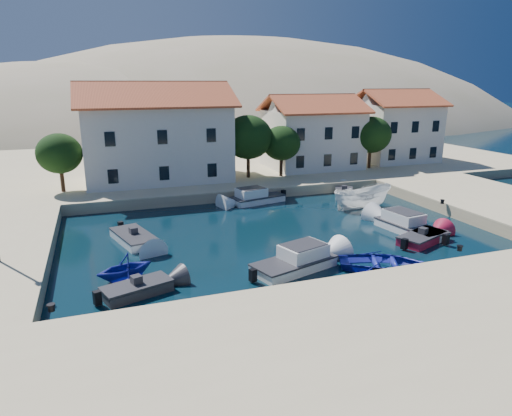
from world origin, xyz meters
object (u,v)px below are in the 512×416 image
(building_right, at_px, (395,125))
(cabin_cruiser_south, at_px, (294,262))
(boat_east, at_px, (362,208))
(building_left, at_px, (156,131))
(building_mid, at_px, (312,131))
(cabin_cruiser_east, at_px, (410,226))
(rowboat_south, at_px, (381,268))

(building_right, xyz_separation_m, cabin_cruiser_south, (-25.46, -26.40, -5.00))
(building_right, xyz_separation_m, boat_east, (-14.33, -15.93, -5.47))
(building_left, distance_m, cabin_cruiser_south, 25.41)
(building_mid, xyz_separation_m, cabin_cruiser_south, (-13.46, -25.40, -4.75))
(building_right, xyz_separation_m, cabin_cruiser_east, (-14.61, -22.89, -5.00))
(rowboat_south, bearing_deg, building_mid, 5.87)
(building_mid, height_order, boat_east, building_mid)
(building_left, distance_m, cabin_cruiser_east, 26.52)
(building_mid, relative_size, rowboat_south, 2.12)
(building_left, height_order, cabin_cruiser_east, building_left)
(building_mid, distance_m, boat_east, 15.99)
(cabin_cruiser_south, height_order, cabin_cruiser_east, same)
(cabin_cruiser_south, height_order, rowboat_south, cabin_cruiser_south)
(building_right, relative_size, cabin_cruiser_south, 1.70)
(building_mid, height_order, rowboat_south, building_mid)
(boat_east, bearing_deg, building_mid, -10.53)
(boat_east, bearing_deg, rowboat_south, 151.08)
(rowboat_south, distance_m, cabin_cruiser_east, 7.77)
(building_left, xyz_separation_m, boat_east, (15.67, -13.93, -5.94))
(cabin_cruiser_east, bearing_deg, building_mid, -15.10)
(rowboat_south, height_order, boat_east, boat_east)
(building_mid, distance_m, rowboat_south, 28.71)
(building_right, relative_size, boat_east, 1.67)
(cabin_cruiser_east, bearing_deg, cabin_cruiser_south, 99.62)
(cabin_cruiser_south, distance_m, rowboat_south, 5.21)
(building_right, bearing_deg, building_mid, -175.24)
(building_right, distance_m, cabin_cruiser_east, 27.61)
(cabin_cruiser_south, relative_size, boat_east, 0.98)
(building_mid, bearing_deg, rowboat_south, -107.52)
(rowboat_south, bearing_deg, building_left, 43.52)
(cabin_cruiser_east, bearing_deg, building_left, 28.07)
(building_left, relative_size, boat_east, 2.60)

